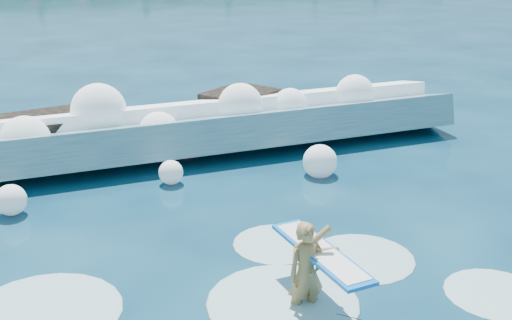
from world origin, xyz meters
The scene contains 6 objects.
ground centered at (0.00, 0.00, 0.00)m, with size 200.00×200.00×0.00m, color #07273A.
breaking_wave centered at (-0.28, 6.60, 0.57)m, with size 18.91×2.91×1.63m.
rock_cluster centered at (0.22, 7.51, 0.46)m, with size 8.41×3.49×1.46m.
surfer_with_board centered at (0.93, -1.87, 0.67)m, with size 0.98×2.96×1.80m.
wave_spray centered at (-1.40, 6.53, 1.03)m, with size 15.11×4.91×2.14m.
surf_foam centered at (-0.06, -1.28, 0.00)m, with size 9.53×5.29×0.13m.
Camera 1 is at (-3.30, -10.22, 5.91)m, focal length 45.00 mm.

